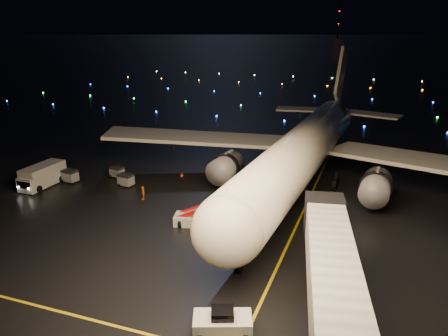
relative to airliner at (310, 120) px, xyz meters
The scene contains 18 objects.
ground 275.17m from the airliner, 92.19° to the left, with size 2000.00×2000.00×0.00m, color black.
lane_centre 13.23m from the airliner, 81.75° to the right, with size 0.25×80.00×0.02m, color gold.
lane_cross 39.33m from the airliner, 113.83° to the right, with size 60.00×0.25×0.02m, color gold.
airliner is the anchor object (origin of this frame).
pushback_tug 34.10m from the airliner, 90.16° to the right, with size 4.00×2.10×1.91m, color silver.
belt_loader 20.94m from the airliner, 115.27° to the right, with size 7.23×1.97×3.51m, color silver, non-canonical shape.
service_truck 35.82m from the airliner, 156.73° to the right, with size 2.46×7.79×2.87m, color silver.
crew_c 23.46m from the airliner, 141.99° to the right, with size 1.01×0.42×1.73m, color orange.
safety_cone_0 15.09m from the airliner, 115.61° to the right, with size 0.42×0.42×0.48m, color red.
safety_cone_1 12.88m from the airliner, 164.05° to the right, with size 0.40×0.40×0.45m, color red.
safety_cone_2 19.12m from the airliner, 165.87° to the right, with size 0.46×0.46×0.53m, color red.
safety_cone_3 26.86m from the airliner, 160.86° to the left, with size 0.48×0.48×0.54m, color red.
radio_mast 718.70m from the airliner, 95.63° to the left, with size 1.80×1.80×64.00m, color black.
taxiway_lights 81.93m from the airliner, 97.42° to the left, with size 164.00×92.00×0.36m, color black, non-canonical shape.
baggage_cart_0 27.31m from the airliner, 162.80° to the right, with size 1.80×1.26×1.53m, color gray.
baggage_cart_1 25.47m from the airliner, 154.95° to the right, with size 1.90×1.33×1.61m, color gray.
baggage_cart_2 32.97m from the airliner, 158.87° to the right, with size 1.98×1.38×1.68m, color gray.
baggage_cart_3 36.85m from the airliner, 155.58° to the right, with size 1.88×1.32×1.60m, color gray.
Camera 1 is at (19.04, -31.63, 20.20)m, focal length 35.00 mm.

